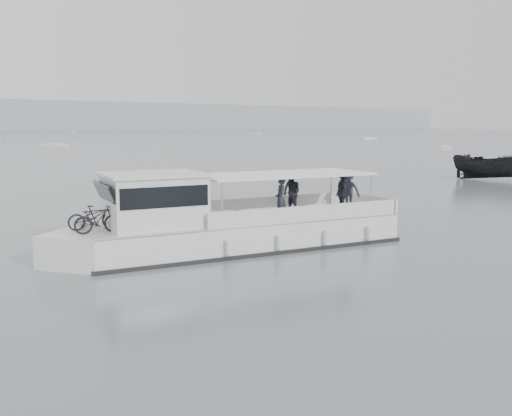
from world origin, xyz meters
TOP-DOWN VIEW (x-y plane):
  - ground at (0.00, 0.00)m, footprint 1400.00×1400.00m
  - tour_boat at (-6.13, -1.57)m, footprint 14.82×5.70m
  - dark_motorboat at (30.21, 8.90)m, footprint 5.50×6.84m

SIDE VIEW (x-z plane):
  - ground at x=0.00m, z-range 0.00..0.00m
  - tour_boat at x=-6.13m, z-range -2.07..4.10m
  - dark_motorboat at x=30.21m, z-range 0.00..2.52m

